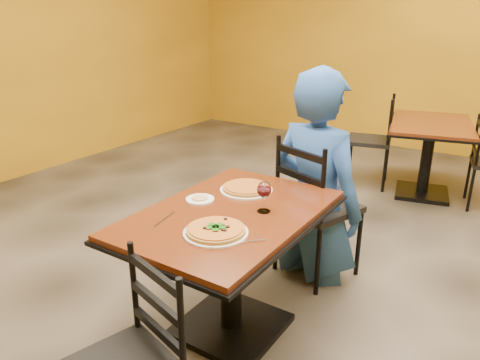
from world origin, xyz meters
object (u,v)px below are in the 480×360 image
Objects in this scene: chair_main_far at (319,208)px; pizza_far at (246,187)px; chair_second_left at (369,141)px; plate_main at (216,233)px; pizza_main at (216,230)px; table_second at (429,142)px; table_main at (230,244)px; wine_glass at (264,196)px; diner at (317,176)px; side_plate at (200,199)px; plate_far at (246,190)px.

chair_main_far is 3.54× the size of pizza_far.
chair_second_left is 3.08× the size of plate_main.
chair_second_left reaches higher than pizza_main.
pizza_main is (0.00, 0.00, 0.02)m from plate_main.
table_second is 4.06× the size of plate_main.
wine_glass is at bearing 31.67° from table_main.
pizza_main is at bearing 99.48° from diner.
wine_glass is (0.30, -2.71, 0.36)m from chair_second_left.
table_main is 4.33× the size of pizza_main.
chair_main_far is at bearing -98.51° from table_second.
pizza_main reaches higher than table_main.
wine_glass is at bearing 80.17° from pizza_main.
plate_main is 0.02m from pizza_main.
plate_main is at bearing -96.48° from table_second.
plate_main is at bearing 0.00° from pizza_main.
table_main is at bearing -10.11° from chair_second_left.
chair_second_left is 3.36× the size of pizza_main.
pizza_main is at bearing -70.26° from table_main.
wine_glass is at bearing 109.84° from chair_main_far.
wine_glass is (0.03, -0.76, 0.12)m from diner.
table_main is 2.81m from chair_second_left.
chair_second_left reaches higher than plate_main.
chair_main_far reaches higher than side_plate.
wine_glass is (0.06, 0.35, 0.07)m from pizza_main.
pizza_far is (-0.23, -0.55, 0.28)m from chair_main_far.
chair_second_left is at bearing 93.12° from table_main.
diner reaches higher than pizza_far.
table_second is 4.44× the size of pizza_main.
diner is at bearing 92.45° from wine_glass.
side_plate is at bearing 172.28° from table_main.
table_main is 0.98× the size of table_second.
plate_far is at bearing 86.47° from chair_main_far.
pizza_far is at bearing -101.86° from table_second.
plate_far is (-0.18, 0.55, -0.02)m from pizza_main.
chair_main_far is 1.13m from plate_main.
table_main is at bearing -7.72° from side_plate.
table_main is at bearing -98.88° from table_second.
diner is (-0.32, -1.96, 0.17)m from table_second.
side_plate is at bearing -117.29° from plate_far.
pizza_main reaches higher than plate_main.
chair_second_left is at bearing 180.00° from table_second.
chair_main_far reaches higher than pizza_far.
plate_far is 1.72× the size of wine_glass.
plate_far is 0.33m from wine_glass.
table_second is at bearing 78.14° from pizza_far.
diner reaches higher than pizza_main.
table_second is 7.87× the size of side_plate.
diner is 9.00× the size of side_plate.
diner is (0.12, 0.85, 0.16)m from table_main.
wine_glass is at bearing -6.84° from chair_second_left.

